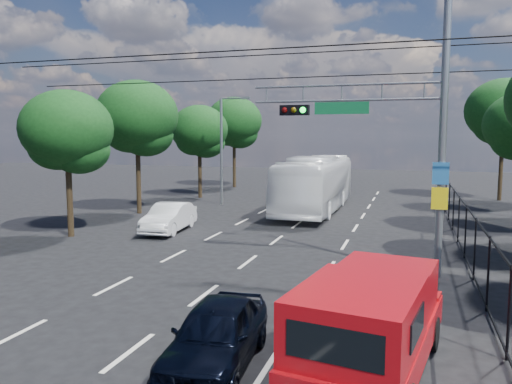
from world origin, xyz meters
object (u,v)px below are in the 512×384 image
at_px(white_van, 169,218).
at_px(red_pickup, 372,321).
at_px(white_bus, 316,184).
at_px(signal_mast, 403,115).
at_px(navy_hatchback, 216,334).

bearing_deg(white_van, red_pickup, -54.33).
bearing_deg(white_bus, signal_mast, -68.13).
height_order(signal_mast, white_van, signal_mast).
bearing_deg(signal_mast, navy_hatchback, -112.35).
bearing_deg(white_bus, navy_hatchback, -84.63).
height_order(red_pickup, white_van, red_pickup).
bearing_deg(white_van, navy_hatchback, -64.64).
bearing_deg(signal_mast, red_pickup, -92.30).
distance_m(signal_mast, navy_hatchback, 9.78).
height_order(signal_mast, navy_hatchback, signal_mast).
bearing_deg(navy_hatchback, white_van, 116.58).
bearing_deg(red_pickup, white_van, 131.30).
relative_size(navy_hatchback, white_van, 0.93).
distance_m(red_pickup, white_bus, 21.20).
xyz_separation_m(navy_hatchback, white_bus, (-1.98, 21.12, 1.02)).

